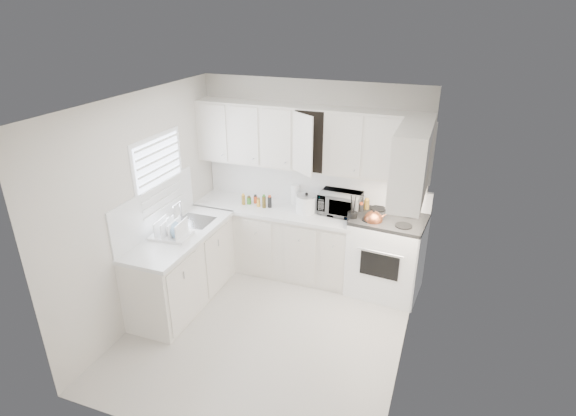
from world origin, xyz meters
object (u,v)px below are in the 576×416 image
at_px(microwave, 340,201).
at_px(rice_cooker, 306,202).
at_px(utensil_crock, 353,210).
at_px(tea_kettle, 373,219).
at_px(stove, 387,245).
at_px(dish_rack, 170,227).

height_order(microwave, rice_cooker, microwave).
bearing_deg(utensil_crock, tea_kettle, 0.04).
height_order(stove, rice_cooker, stove).
xyz_separation_m(tea_kettle, dish_rack, (-2.16, -1.05, 0.00)).
distance_m(stove, utensil_crock, 0.67).
relative_size(rice_cooker, utensil_crock, 0.67).
relative_size(microwave, rice_cooker, 1.94).
bearing_deg(tea_kettle, utensil_crock, 155.77).
height_order(stove, microwave, stove).
bearing_deg(tea_kettle, dish_rack, -178.38).
height_order(stove, tea_kettle, stove).
relative_size(stove, rice_cooker, 4.99).
xyz_separation_m(stove, microwave, (-0.66, 0.11, 0.46)).
bearing_deg(tea_kettle, rice_cooker, 145.11).
bearing_deg(microwave, stove, -6.03).
xyz_separation_m(tea_kettle, rice_cooker, (-0.90, 0.17, 0.01)).
distance_m(tea_kettle, dish_rack, 2.40).
height_order(stove, dish_rack, stove).
height_order(stove, utensil_crock, utensil_crock).
bearing_deg(stove, dish_rack, -147.85).
relative_size(rice_cooker, dish_rack, 0.61).
relative_size(microwave, utensil_crock, 1.31).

